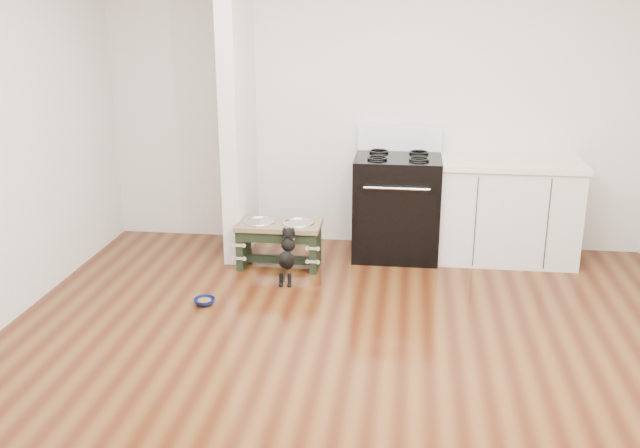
{
  "coord_description": "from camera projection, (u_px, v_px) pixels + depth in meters",
  "views": [
    {
      "loc": [
        0.35,
        -4.06,
        2.27
      ],
      "look_at": [
        -0.35,
        1.41,
        0.51
      ],
      "focal_mm": 40.0,
      "sensor_mm": 36.0,
      "label": 1
    }
  ],
  "objects": [
    {
      "name": "dog_feeder",
      "position": [
        279.0,
        236.0,
        6.2
      ],
      "size": [
        0.73,
        0.39,
        0.42
      ],
      "color": "black",
      "rests_on": "ground"
    },
    {
      "name": "floor_bowl",
      "position": [
        204.0,
        302.0,
        5.5
      ],
      "size": [
        0.21,
        0.21,
        0.05
      ],
      "rotation": [
        0.0,
        0.0,
        -0.36
      ],
      "color": "#0C1654",
      "rests_on": "ground"
    },
    {
      "name": "ground",
      "position": [
        347.0,
        367.0,
        4.57
      ],
      "size": [
        5.0,
        5.0,
        0.0
      ],
      "primitive_type": "plane",
      "color": "#401A0B",
      "rests_on": "ground"
    },
    {
      "name": "cabinet_run",
      "position": [
        507.0,
        210.0,
        6.34
      ],
      "size": [
        1.24,
        0.64,
        0.91
      ],
      "color": "silver",
      "rests_on": "ground"
    },
    {
      "name": "puppy",
      "position": [
        287.0,
        254.0,
        5.88
      ],
      "size": [
        0.13,
        0.38,
        0.45
      ],
      "color": "black",
      "rests_on": "ground"
    },
    {
      "name": "oven_range",
      "position": [
        397.0,
        204.0,
        6.44
      ],
      "size": [
        0.76,
        0.69,
        1.14
      ],
      "color": "black",
      "rests_on": "ground"
    },
    {
      "name": "partition_wall",
      "position": [
        238.0,
        106.0,
        6.29
      ],
      "size": [
        0.15,
        0.8,
        2.7
      ],
      "primitive_type": "cube",
      "color": "silver",
      "rests_on": "ground"
    },
    {
      "name": "room_shell",
      "position": [
        350.0,
        116.0,
        4.08
      ],
      "size": [
        5.0,
        5.0,
        5.0
      ],
      "color": "silver",
      "rests_on": "ground"
    }
  ]
}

